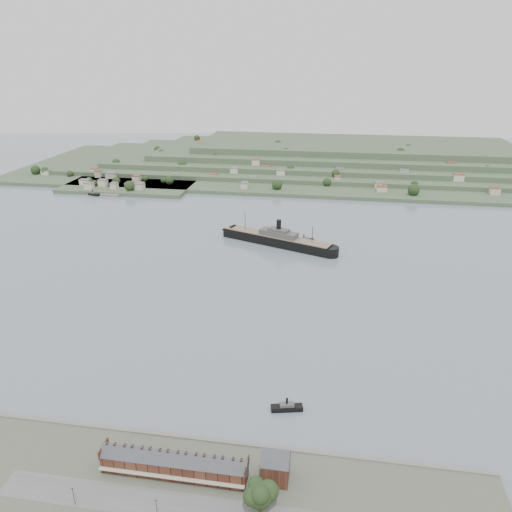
% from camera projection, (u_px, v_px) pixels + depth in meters
% --- Properties ---
extents(ground, '(1400.00, 1400.00, 0.00)m').
position_uv_depth(ground, '(266.00, 288.00, 339.56)').
color(ground, slate).
rests_on(ground, ground).
extents(terrace_row, '(55.60, 9.80, 11.07)m').
position_uv_depth(terrace_row, '(174.00, 464.00, 184.89)').
color(terrace_row, '#3F2016').
rests_on(terrace_row, ground).
extents(gabled_building, '(10.40, 10.18, 14.09)m').
position_uv_depth(gabled_building, '(276.00, 465.00, 182.44)').
color(gabled_building, '#3F2016').
rests_on(gabled_building, ground).
extents(far_peninsula, '(760.00, 309.00, 30.00)m').
position_uv_depth(far_peninsula, '(326.00, 159.00, 690.23)').
color(far_peninsula, '#384930').
rests_on(far_peninsula, ground).
extents(steamship, '(105.67, 50.61, 26.54)m').
position_uv_depth(steamship, '(273.00, 239.00, 415.25)').
color(steamship, black).
rests_on(steamship, ground).
extents(tugboat, '(14.75, 6.84, 6.42)m').
position_uv_depth(tugboat, '(287.00, 407.00, 222.45)').
color(tugboat, black).
rests_on(tugboat, ground).
extents(ferry_west, '(18.05, 10.58, 6.54)m').
position_uv_depth(ferry_west, '(93.00, 194.00, 560.61)').
color(ferry_west, black).
rests_on(ferry_west, ground).
extents(ferry_east, '(17.85, 9.84, 6.46)m').
position_uv_depth(ferry_east, '(304.00, 240.00, 421.80)').
color(ferry_east, black).
rests_on(ferry_east, ground).
extents(fig_tree, '(11.85, 10.27, 13.23)m').
position_uv_depth(fig_tree, '(261.00, 494.00, 168.13)').
color(fig_tree, '#40291D').
rests_on(fig_tree, ground).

